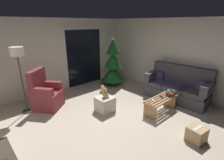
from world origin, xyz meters
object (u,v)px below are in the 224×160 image
at_px(couch, 177,87).
at_px(christmas_tree, 113,64).
at_px(teddy_bear_honey, 105,93).
at_px(remote_black, 161,97).
at_px(cardboard_box_taped_mid_floor, 197,134).
at_px(coffee_table, 161,103).
at_px(cell_phone, 171,91).
at_px(book_stack, 170,93).
at_px(floor_lamp, 18,58).
at_px(armchair, 46,95).
at_px(teddy_bear_cream_by_tree, 102,89).
at_px(remote_silver, 153,101).
at_px(ottoman, 105,104).

height_order(couch, christmas_tree, christmas_tree).
bearing_deg(couch, teddy_bear_honey, 157.08).
height_order(remote_black, cardboard_box_taped_mid_floor, remote_black).
height_order(coffee_table, cell_phone, cell_phone).
height_order(coffee_table, book_stack, book_stack).
xyz_separation_m(floor_lamp, cardboard_box_taped_mid_floor, (2.22, -3.66, -1.35)).
distance_m(book_stack, christmas_tree, 2.51).
bearing_deg(coffee_table, teddy_bear_honey, 136.50).
distance_m(armchair, teddy_bear_honey, 1.71).
relative_size(armchair, teddy_bear_honey, 3.96).
bearing_deg(floor_lamp, cardboard_box_taped_mid_floor, -58.74).
height_order(couch, floor_lamp, floor_lamp).
bearing_deg(cardboard_box_taped_mid_floor, remote_black, 64.99).
relative_size(couch, floor_lamp, 1.11).
xyz_separation_m(christmas_tree, teddy_bear_honey, (-1.56, -1.39, -0.29)).
distance_m(christmas_tree, teddy_bear_honey, 2.11).
xyz_separation_m(christmas_tree, teddy_bear_cream_by_tree, (-0.79, -0.32, -0.71)).
xyz_separation_m(remote_black, cardboard_box_taped_mid_floor, (-0.57, -1.22, -0.26)).
bearing_deg(teddy_bear_honey, coffee_table, -43.50).
distance_m(floor_lamp, cardboard_box_taped_mid_floor, 4.48).
xyz_separation_m(cell_phone, teddy_bear_cream_by_tree, (-0.71, 2.18, -0.43)).
xyz_separation_m(christmas_tree, cardboard_box_taped_mid_floor, (-0.96, -3.61, -0.68)).
relative_size(couch, coffee_table, 1.81).
relative_size(coffee_table, teddy_bear_cream_by_tree, 3.86).
xyz_separation_m(book_stack, teddy_bear_honey, (-1.48, 1.10, 0.07)).
relative_size(remote_silver, teddy_bear_honey, 0.55).
relative_size(remote_black, cell_phone, 1.08).
xyz_separation_m(couch, cell_phone, (-0.71, -0.19, 0.15)).
bearing_deg(book_stack, coffee_table, 171.74).
distance_m(remote_black, floor_lamp, 3.86).
distance_m(coffee_table, christmas_tree, 2.54).
bearing_deg(remote_silver, floor_lamp, -13.07).
bearing_deg(armchair, coffee_table, -46.75).
height_order(armchair, ottoman, armchair).
xyz_separation_m(cell_phone, floor_lamp, (-3.10, 2.55, 0.96)).
relative_size(remote_silver, book_stack, 0.57).
bearing_deg(christmas_tree, armchair, -178.08).
bearing_deg(armchair, cell_phone, -43.02).
xyz_separation_m(book_stack, cell_phone, (0.01, -0.02, 0.07)).
xyz_separation_m(book_stack, armchair, (-2.58, 2.40, -0.08)).
height_order(teddy_bear_cream_by_tree, cardboard_box_taped_mid_floor, cardboard_box_taped_mid_floor).
distance_m(book_stack, armchair, 3.52).
bearing_deg(teddy_bear_cream_by_tree, cardboard_box_taped_mid_floor, -93.02).
bearing_deg(ottoman, floor_lamp, 138.54).
height_order(teddy_bear_honey, teddy_bear_cream_by_tree, teddy_bear_honey).
height_order(remote_black, ottoman, remote_black).
bearing_deg(armchair, remote_black, -45.36).
bearing_deg(coffee_table, cell_phone, -10.62).
bearing_deg(teddy_bear_cream_by_tree, couch, -54.59).
bearing_deg(couch, remote_silver, -177.00).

